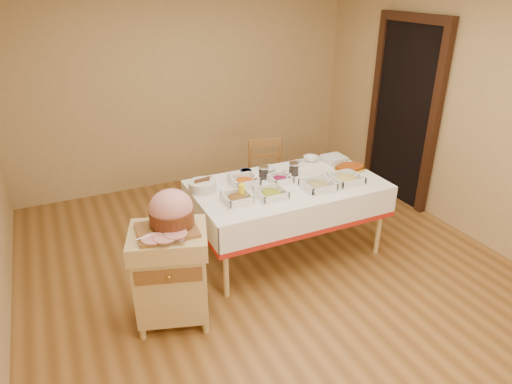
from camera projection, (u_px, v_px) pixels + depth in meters
room_shell at (275, 144)px, 3.78m from camera, size 5.00×5.00×5.00m
doorway at (404, 110)px, 5.45m from camera, size 0.09×1.10×2.20m
dining_table at (287, 199)px, 4.44m from camera, size 1.82×1.02×0.76m
butcher_cart at (171, 271)px, 3.57m from camera, size 0.70×0.64×0.83m
dining_chair at (267, 180)px, 5.17m from camera, size 0.49×0.48×0.92m
ham_on_board at (171, 213)px, 3.41m from camera, size 0.47×0.45×0.31m
serving_dish_a at (237, 198)px, 4.01m from camera, size 0.24×0.24×0.10m
serving_dish_b at (271, 193)px, 4.10m from camera, size 0.25×0.25×0.10m
serving_dish_c at (318, 185)px, 4.25m from camera, size 0.27×0.27×0.11m
serving_dish_d at (346, 179)px, 4.39m from camera, size 0.28×0.28×0.10m
serving_dish_e at (245, 181)px, 4.34m from camera, size 0.26×0.25×0.12m
serving_dish_f at (280, 179)px, 4.40m from camera, size 0.22×0.21×0.10m
small_bowl_left at (207, 181)px, 4.35m from camera, size 0.13×0.13×0.06m
small_bowl_mid at (246, 172)px, 4.56m from camera, size 0.12×0.12×0.05m
small_bowl_right at (299, 163)px, 4.78m from camera, size 0.10×0.10×0.05m
bowl_white_imported at (267, 169)px, 4.65m from camera, size 0.18×0.18×0.04m
bowl_small_imported at (311, 159)px, 4.90m from camera, size 0.18×0.18×0.05m
preserve_jar_left at (264, 173)px, 4.46m from camera, size 0.10×0.10×0.13m
preserve_jar_right at (294, 169)px, 4.54m from camera, size 0.10×0.10×0.13m
mustard_bottle at (242, 191)px, 4.05m from camera, size 0.05×0.05×0.17m
bread_basket at (203, 186)px, 4.21m from camera, size 0.25×0.25×0.11m
plate_stack at (334, 159)px, 4.87m from camera, size 0.22×0.22×0.07m
brass_platter at (350, 168)px, 4.68m from camera, size 0.35×0.25×0.05m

